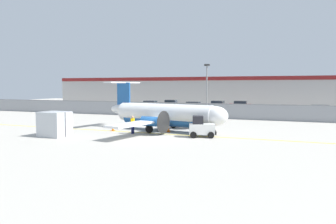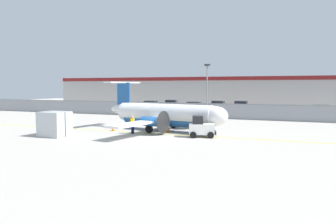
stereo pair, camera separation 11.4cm
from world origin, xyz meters
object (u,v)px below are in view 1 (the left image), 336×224
(traffic_cone_near_left, at_px, (113,128))
(parked_car_2, at_px, (193,106))
(ground_crew_worker, at_px, (133,124))
(parked_car_1, at_px, (170,104))
(parked_car_5, at_px, (258,110))
(parked_car_6, at_px, (288,110))
(apron_light_pole, at_px, (207,87))
(commuter_airplane, at_px, (166,115))
(parked_car_7, at_px, (319,110))
(traffic_cone_near_right, at_px, (168,129))
(cargo_container, at_px, (55,124))
(parked_car_4, at_px, (240,105))
(parked_car_0, at_px, (151,105))
(baggage_tug, at_px, (201,128))
(parked_car_3, at_px, (217,105))

(traffic_cone_near_left, xyz_separation_m, parked_car_2, (0.10, 26.94, 0.58))
(ground_crew_worker, relative_size, parked_car_1, 0.40)
(parked_car_5, xyz_separation_m, parked_car_6, (4.18, 1.04, 0.00))
(traffic_cone_near_left, relative_size, parked_car_2, 0.15)
(parked_car_2, xyz_separation_m, apron_light_pole, (6.22, -14.24, 3.41))
(commuter_airplane, xyz_separation_m, parked_car_6, (10.98, 20.93, -0.71))
(parked_car_7, bearing_deg, apron_light_pole, 33.43)
(traffic_cone_near_right, relative_size, parked_car_2, 0.15)
(parked_car_7, relative_size, apron_light_pole, 0.60)
(cargo_container, distance_m, traffic_cone_near_right, 10.52)
(cargo_container, relative_size, parked_car_7, 0.57)
(parked_car_5, relative_size, apron_light_pole, 0.59)
(traffic_cone_near_left, bearing_deg, apron_light_pole, 63.56)
(traffic_cone_near_left, distance_m, parked_car_4, 34.12)
(parked_car_0, distance_m, parked_car_5, 21.08)
(baggage_tug, relative_size, parked_car_1, 0.60)
(traffic_cone_near_right, xyz_separation_m, parked_car_2, (-5.39, 25.74, 0.58))
(parked_car_0, bearing_deg, ground_crew_worker, -68.82)
(parked_car_4, height_order, parked_car_5, same)
(parked_car_6, bearing_deg, cargo_container, 55.46)
(parked_car_4, bearing_deg, parked_car_6, 129.34)
(traffic_cone_near_left, xyz_separation_m, parked_car_5, (11.78, 21.86, 0.58))
(parked_car_2, relative_size, parked_car_6, 1.00)
(parked_car_4, distance_m, parked_car_5, 12.30)
(ground_crew_worker, distance_m, parked_car_1, 34.96)
(parked_car_1, xyz_separation_m, parked_car_4, (13.61, 0.62, 0.00))
(apron_light_pole, bearing_deg, commuter_airplane, -97.10)
(parked_car_1, bearing_deg, parked_car_5, 147.15)
(traffic_cone_near_right, distance_m, parked_car_7, 27.47)
(traffic_cone_near_right, bearing_deg, parked_car_0, 117.56)
(parked_car_2, bearing_deg, parked_car_6, 166.35)
(parked_car_7, bearing_deg, baggage_tug, 60.10)
(parked_car_4, bearing_deg, parked_car_5, 110.93)
(commuter_airplane, relative_size, parked_car_4, 3.80)
(parked_car_4, distance_m, parked_car_7, 15.78)
(parked_car_0, bearing_deg, parked_car_3, 20.45)
(cargo_container, xyz_separation_m, traffic_cone_near_left, (2.92, 5.07, -0.79))
(traffic_cone_near_left, relative_size, parked_car_0, 0.15)
(parked_car_1, distance_m, parked_car_4, 13.63)
(apron_light_pole, bearing_deg, traffic_cone_near_left, -116.44)
(traffic_cone_near_right, relative_size, parked_car_4, 0.15)
(baggage_tug, bearing_deg, parked_car_0, 103.72)
(ground_crew_worker, height_order, parked_car_1, same)
(ground_crew_worker, bearing_deg, parked_car_1, -61.13)
(ground_crew_worker, height_order, parked_car_5, same)
(baggage_tug, height_order, parked_car_6, baggage_tug)
(traffic_cone_near_left, height_order, parked_car_0, parked_car_0)
(parked_car_7, bearing_deg, parked_car_6, 12.03)
(parked_car_6, bearing_deg, parked_car_3, -36.85)
(ground_crew_worker, bearing_deg, parked_car_6, -104.98)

